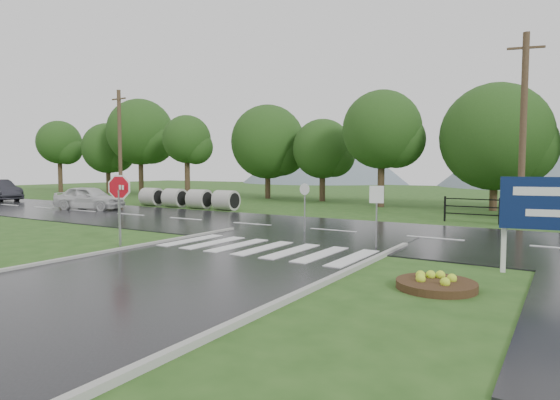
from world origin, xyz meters
The scene contains 13 objects.
ground centered at (0.00, 0.00, 0.00)m, with size 120.00×120.00×0.00m, color #284F1A.
main_road centered at (0.00, 10.00, 0.00)m, with size 90.00×8.00×0.04m, color black.
crosswalk centered at (0.00, 5.00, 0.06)m, with size 6.50×2.80×0.02m.
hills centered at (3.49, 65.00, -15.54)m, with size 102.00×48.00×48.00m.
treeline centered at (1.00, 24.00, 0.00)m, with size 83.20×5.20×10.00m.
culvert_pipes centered at (-12.60, 15.00, 0.60)m, with size 7.60×1.20×1.20m.
stop_sign centered at (-4.31, 3.06, 1.74)m, with size 1.05×0.36×2.48m.
flower_bed centered at (5.71, 3.06, 0.12)m, with size 1.67×1.67×0.33m.
reg_sign_small centered at (2.92, 7.01, 1.43)m, with size 0.43×0.13×1.99m.
reg_sign_round centered at (-0.77, 9.03, 1.26)m, with size 0.45×0.08×1.94m.
car_white centered at (-16.62, 10.84, 0.00)m, with size 1.72×4.28×1.46m, color silver.
utility_pole_west centered at (-19.45, 15.50, 4.09)m, with size 1.43×0.27×8.05m.
utility_pole_east centered at (6.24, 15.50, 4.18)m, with size 1.43×0.49×8.22m.
Camera 1 is at (8.06, -6.95, 2.57)m, focal length 30.00 mm.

